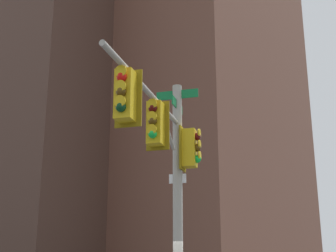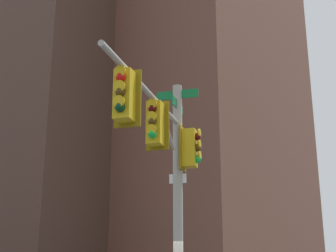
% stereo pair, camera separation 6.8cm
% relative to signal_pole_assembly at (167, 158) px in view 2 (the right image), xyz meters
% --- Properties ---
extents(signal_pole_assembly, '(5.34, 2.07, 6.63)m').
position_rel_signal_pole_assembly_xyz_m(signal_pole_assembly, '(0.00, 0.00, 0.00)').
color(signal_pole_assembly, '#9E998C').
rests_on(signal_pole_assembly, ground_plane).
extents(building_brick_nearside, '(23.17, 17.19, 53.96)m').
position_rel_signal_pole_assembly_xyz_m(building_brick_nearside, '(31.58, 17.30, 22.63)').
color(building_brick_nearside, brown).
rests_on(building_brick_nearside, ground_plane).
extents(building_brick_midblock, '(19.43, 16.48, 41.74)m').
position_rel_signal_pole_assembly_xyz_m(building_brick_midblock, '(22.77, 26.60, 16.51)').
color(building_brick_midblock, '#4C3328').
rests_on(building_brick_midblock, ground_plane).
extents(building_brick_farside, '(18.62, 18.98, 40.91)m').
position_rel_signal_pole_assembly_xyz_m(building_brick_farside, '(37.89, 35.74, 16.10)').
color(building_brick_farside, brown).
rests_on(building_brick_farside, ground_plane).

